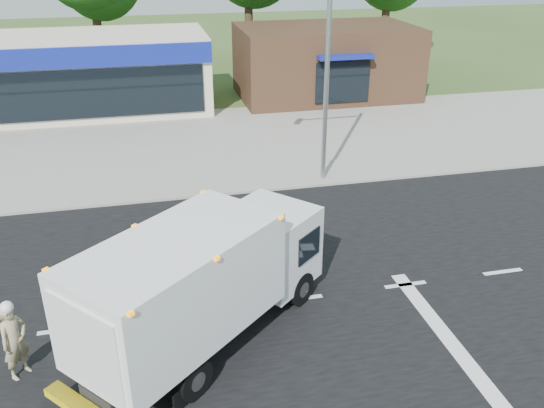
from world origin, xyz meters
name	(u,v)px	position (x,y,z in m)	size (l,w,h in m)	color
ground	(300,299)	(0.00, 0.00, 0.00)	(120.00, 120.00, 0.00)	#385123
road_asphalt	(300,299)	(0.00, 0.00, 0.00)	(60.00, 14.00, 0.02)	black
sidewalk	(244,180)	(0.00, 8.20, 0.06)	(60.00, 2.40, 0.12)	gray
parking_apron	(223,135)	(0.00, 14.00, 0.01)	(60.00, 9.00, 0.02)	gray
lane_markings	(367,322)	(1.35, -1.35, 0.02)	(55.20, 7.00, 0.01)	silver
ems_box_truck	(202,278)	(-2.65, -1.23, 1.80)	(6.71, 6.29, 3.12)	black
emergency_worker	(14,340)	(-6.72, -1.40, 0.94)	(0.75, 0.78, 1.91)	tan
retail_strip_mall	(34,75)	(-9.00, 19.93, 2.01)	(18.00, 6.20, 4.00)	beige
brown_storefront	(326,62)	(7.00, 19.98, 2.00)	(10.00, 6.70, 4.00)	#382316
traffic_signal_pole	(310,53)	(2.35, 7.60, 4.92)	(3.51, 0.25, 8.00)	gray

